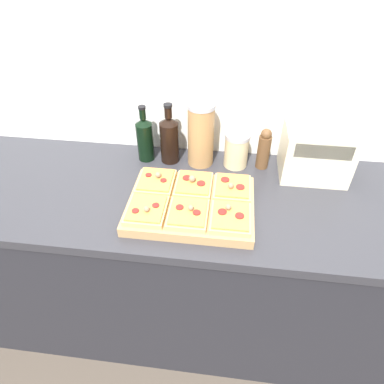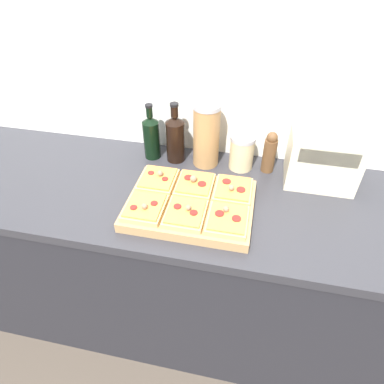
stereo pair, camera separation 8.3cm
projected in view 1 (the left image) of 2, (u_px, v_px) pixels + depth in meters
ground_plane at (170, 370)px, 1.72m from camera, size 12.00×12.00×0.00m
wall_back at (186, 76)px, 1.43m from camera, size 6.00×0.06×2.50m
kitchen_counter at (178, 263)px, 1.67m from camera, size 2.63×0.67×0.91m
cutting_board at (191, 205)px, 1.29m from camera, size 0.47×0.35×0.04m
pizza_slice_back_left at (156, 181)px, 1.35m from camera, size 0.14×0.16×0.05m
pizza_slice_back_center at (194, 184)px, 1.34m from camera, size 0.14×0.16×0.05m
pizza_slice_back_right at (232, 188)px, 1.32m from camera, size 0.14×0.16×0.05m
pizza_slice_front_left at (146, 210)px, 1.22m from camera, size 0.14×0.16×0.05m
pizza_slice_front_center at (188, 214)px, 1.21m from camera, size 0.14×0.16×0.05m
pizza_slice_front_right at (230, 217)px, 1.20m from camera, size 0.14×0.16×0.05m
olive_oil_bottle at (145, 138)px, 1.50m from camera, size 0.07×0.07×0.26m
wine_bottle at (169, 139)px, 1.49m from camera, size 0.08×0.08×0.27m
grain_jar_tall at (201, 134)px, 1.45m from camera, size 0.12×0.12×0.29m
grain_jar_short at (236, 150)px, 1.48m from camera, size 0.11×0.11×0.16m
pepper_mill at (264, 149)px, 1.46m from camera, size 0.05×0.05×0.19m
toaster_oven at (316, 152)px, 1.41m from camera, size 0.30×0.20×0.22m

